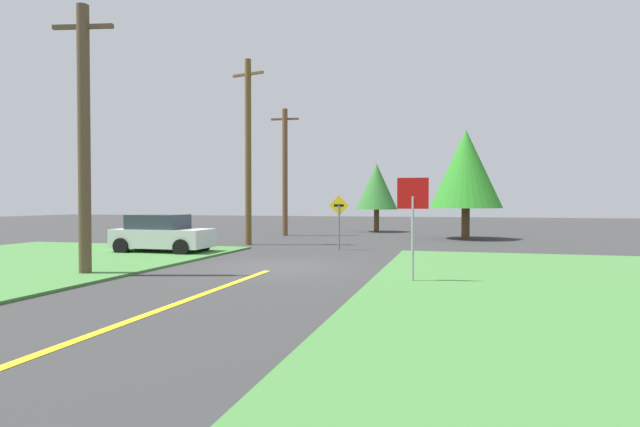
# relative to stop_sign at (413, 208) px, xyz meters

# --- Properties ---
(ground_plane) EXTENTS (120.00, 120.00, 0.00)m
(ground_plane) POSITION_rel_stop_sign_xyz_m (-4.55, 2.30, -1.97)
(ground_plane) COLOR #313131
(lane_stripe_center) EXTENTS (0.20, 14.00, 0.01)m
(lane_stripe_center) POSITION_rel_stop_sign_xyz_m (-4.55, -5.70, -1.97)
(lane_stripe_center) COLOR yellow
(lane_stripe_center) RESTS_ON ground
(stop_sign) EXTENTS (0.81, 0.07, 2.77)m
(stop_sign) POSITION_rel_stop_sign_xyz_m (0.00, 0.00, 0.00)
(stop_sign) COLOR #9EA0A8
(stop_sign) RESTS_ON ground
(parked_car_near_building) EXTENTS (4.01, 2.05, 1.62)m
(parked_car_near_building) POSITION_rel_stop_sign_xyz_m (-10.78, 5.34, -1.17)
(parked_car_near_building) COLOR silver
(parked_car_near_building) RESTS_ON ground
(utility_pole_near) EXTENTS (1.79, 0.46, 7.82)m
(utility_pole_near) POSITION_rel_stop_sign_xyz_m (-9.34, -0.95, 2.02)
(utility_pole_near) COLOR brown
(utility_pole_near) RESTS_ON ground
(utility_pole_mid) EXTENTS (1.78, 0.51, 9.26)m
(utility_pole_mid) POSITION_rel_stop_sign_xyz_m (-8.95, 10.21, 2.76)
(utility_pole_mid) COLOR brown
(utility_pole_mid) RESTS_ON ground
(utility_pole_far) EXTENTS (1.80, 0.34, 8.09)m
(utility_pole_far) POSITION_rel_stop_sign_xyz_m (-9.45, 17.36, 2.16)
(utility_pole_far) COLOR brown
(utility_pole_far) RESTS_ON ground
(direction_sign) EXTENTS (0.91, 0.08, 2.45)m
(direction_sign) POSITION_rel_stop_sign_xyz_m (-3.94, 8.68, -0.45)
(direction_sign) COLOR slate
(direction_sign) RESTS_ON ground
(oak_tree_left) EXTENTS (2.99, 2.99, 4.92)m
(oak_tree_left) POSITION_rel_stop_sign_xyz_m (-4.41, 23.06, 1.28)
(oak_tree_left) COLOR brown
(oak_tree_left) RESTS_ON ground
(pine_tree_center) EXTENTS (4.13, 4.13, 6.35)m
(pine_tree_center) POSITION_rel_stop_sign_xyz_m (1.67, 17.32, 2.09)
(pine_tree_center) COLOR brown
(pine_tree_center) RESTS_ON ground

